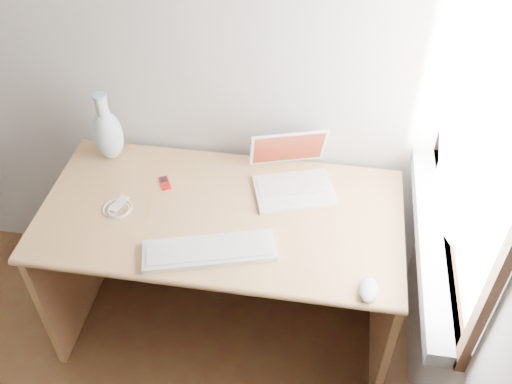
% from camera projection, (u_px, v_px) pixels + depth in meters
% --- Properties ---
extents(window, '(0.11, 0.99, 1.10)m').
position_uv_depth(window, '(477.00, 122.00, 1.61)').
color(window, white).
rests_on(window, right_wall).
extents(desk, '(1.36, 0.68, 0.72)m').
position_uv_depth(desk, '(227.00, 233.00, 2.34)').
color(desk, tan).
rests_on(desk, floor).
extents(laptop, '(0.35, 0.33, 0.20)m').
position_uv_depth(laptop, '(296.00, 176.00, 2.22)').
color(laptop, white).
rests_on(laptop, desk).
extents(external_keyboard, '(0.48, 0.26, 0.02)m').
position_uv_depth(external_keyboard, '(209.00, 251.00, 1.98)').
color(external_keyboard, white).
rests_on(external_keyboard, desk).
extents(mouse, '(0.07, 0.11, 0.04)m').
position_uv_depth(mouse, '(369.00, 290.00, 1.85)').
color(mouse, white).
rests_on(mouse, desk).
extents(ipod, '(0.07, 0.09, 0.01)m').
position_uv_depth(ipod, '(165.00, 183.00, 2.25)').
color(ipod, red).
rests_on(ipod, desk).
extents(cable_coil, '(0.13, 0.13, 0.01)m').
position_uv_depth(cable_coil, '(118.00, 209.00, 2.15)').
color(cable_coil, white).
rests_on(cable_coil, desk).
extents(remote, '(0.06, 0.09, 0.01)m').
position_uv_depth(remote, '(119.00, 204.00, 2.17)').
color(remote, white).
rests_on(remote, desk).
extents(vase, '(0.12, 0.12, 0.31)m').
position_uv_depth(vase, '(108.00, 133.00, 2.29)').
color(vase, silver).
rests_on(vase, desk).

